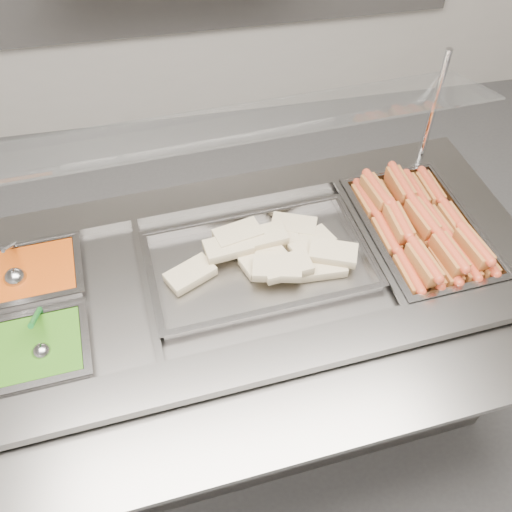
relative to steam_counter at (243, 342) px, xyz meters
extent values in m
plane|color=#4F5052|center=(0.07, -0.47, -0.43)|extent=(6.00, 6.00, 0.00)
cube|color=gray|center=(0.00, 0.00, -0.01)|extent=(1.78, 0.85, 0.84)
cube|color=gray|center=(0.03, -0.34, 0.42)|extent=(1.81, 0.27, 0.03)
cube|color=gray|center=(-0.03, 0.34, 0.42)|extent=(1.81, 0.27, 0.03)
cube|color=gray|center=(0.84, 0.07, 0.42)|extent=(0.17, 0.56, 0.03)
cube|color=black|center=(0.00, 0.00, 0.31)|extent=(1.60, 0.67, 0.02)
cube|color=gray|center=(0.41, 0.03, 0.43)|extent=(0.06, 0.55, 0.01)
cube|color=gray|center=(-0.29, -0.02, 0.43)|extent=(0.06, 0.55, 0.01)
cube|color=gray|center=(0.04, -0.49, 0.39)|extent=(1.74, 0.37, 0.02)
cylinder|color=silver|center=(0.72, 0.37, 0.65)|extent=(0.02, 0.02, 0.42)
cube|color=silver|center=(-0.02, 0.20, 0.80)|extent=(1.60, 0.40, 0.08)
cube|color=#C0410A|center=(-0.63, 0.09, 0.40)|extent=(0.28, 0.23, 0.08)
cube|color=#216610|center=(-0.61, -0.19, 0.40)|extent=(0.28, 0.23, 0.08)
cube|color=#A55822|center=(0.49, -0.13, 0.42)|extent=(0.06, 0.15, 0.05)
cylinder|color=#BB3B21|center=(0.49, -0.13, 0.44)|extent=(0.04, 0.16, 0.03)
cube|color=#A55822|center=(0.48, 0.04, 0.41)|extent=(0.06, 0.15, 0.05)
cylinder|color=#BB3B21|center=(0.48, 0.04, 0.44)|extent=(0.04, 0.16, 0.03)
cube|color=#A55822|center=(0.47, 0.21, 0.42)|extent=(0.06, 0.15, 0.05)
cylinder|color=#BB3B21|center=(0.47, 0.21, 0.44)|extent=(0.04, 0.16, 0.03)
cube|color=#A55822|center=(0.55, -0.13, 0.42)|extent=(0.06, 0.15, 0.05)
cylinder|color=#BB3B21|center=(0.55, -0.13, 0.44)|extent=(0.04, 0.16, 0.03)
cube|color=#A55822|center=(0.54, 0.04, 0.42)|extent=(0.06, 0.15, 0.05)
cylinder|color=#BB3B21|center=(0.54, 0.04, 0.44)|extent=(0.04, 0.16, 0.03)
cube|color=#A55822|center=(0.53, 0.21, 0.41)|extent=(0.06, 0.15, 0.05)
cylinder|color=#BB3B21|center=(0.53, 0.21, 0.44)|extent=(0.04, 0.16, 0.03)
cube|color=#A55822|center=(0.61, -0.12, 0.42)|extent=(0.06, 0.15, 0.05)
cylinder|color=#BB3B21|center=(0.61, -0.12, 0.44)|extent=(0.04, 0.16, 0.03)
cube|color=#A55822|center=(0.60, 0.05, 0.41)|extent=(0.06, 0.15, 0.05)
cylinder|color=#BB3B21|center=(0.60, 0.05, 0.44)|extent=(0.05, 0.16, 0.03)
cube|color=#A55822|center=(0.59, 0.21, 0.42)|extent=(0.06, 0.15, 0.05)
cylinder|color=#BB3B21|center=(0.59, 0.21, 0.44)|extent=(0.04, 0.16, 0.03)
cube|color=#A55822|center=(0.67, -0.12, 0.42)|extent=(0.06, 0.15, 0.05)
cylinder|color=#BB3B21|center=(0.67, -0.12, 0.44)|extent=(0.04, 0.16, 0.03)
cube|color=#A55822|center=(0.66, 0.05, 0.42)|extent=(0.07, 0.15, 0.05)
cylinder|color=#BB3B21|center=(0.66, 0.05, 0.44)|extent=(0.05, 0.16, 0.03)
cube|color=#A55822|center=(0.65, 0.22, 0.42)|extent=(0.06, 0.15, 0.05)
cylinder|color=#BB3B21|center=(0.65, 0.22, 0.44)|extent=(0.04, 0.16, 0.03)
cube|color=#A55822|center=(0.73, -0.11, 0.42)|extent=(0.07, 0.15, 0.05)
cylinder|color=#BB3B21|center=(0.73, -0.11, 0.44)|extent=(0.05, 0.16, 0.03)
cube|color=#A55822|center=(0.72, 0.06, 0.42)|extent=(0.06, 0.15, 0.05)
cylinder|color=#BB3B21|center=(0.72, 0.06, 0.44)|extent=(0.04, 0.16, 0.03)
cube|color=#A55822|center=(0.71, 0.22, 0.41)|extent=(0.06, 0.15, 0.05)
cylinder|color=#BB3B21|center=(0.71, 0.22, 0.44)|extent=(0.04, 0.16, 0.03)
cube|color=#A55822|center=(0.53, -0.13, 0.47)|extent=(0.07, 0.15, 0.05)
cylinder|color=#BB3B21|center=(0.53, -0.13, 0.49)|extent=(0.05, 0.16, 0.03)
cube|color=#A55822|center=(0.51, 0.04, 0.47)|extent=(0.05, 0.15, 0.05)
cylinder|color=#BB3B21|center=(0.51, 0.04, 0.49)|extent=(0.03, 0.16, 0.03)
cube|color=#A55822|center=(0.49, 0.19, 0.47)|extent=(0.07, 0.15, 0.05)
cylinder|color=#BB3B21|center=(0.49, 0.19, 0.49)|extent=(0.05, 0.16, 0.03)
cube|color=#A55822|center=(0.62, -0.11, 0.47)|extent=(0.07, 0.15, 0.05)
cylinder|color=#BB3B21|center=(0.62, -0.11, 0.49)|extent=(0.05, 0.16, 0.03)
cube|color=#A55822|center=(0.60, 0.05, 0.47)|extent=(0.07, 0.15, 0.05)
cylinder|color=#BB3B21|center=(0.60, 0.05, 0.49)|extent=(0.05, 0.16, 0.03)
cube|color=#A55822|center=(0.58, 0.21, 0.47)|extent=(0.06, 0.15, 0.05)
cylinder|color=#BB3B21|center=(0.58, 0.21, 0.49)|extent=(0.04, 0.16, 0.03)
cube|color=#A55822|center=(0.70, -0.10, 0.47)|extent=(0.07, 0.15, 0.05)
cylinder|color=#BB3B21|center=(0.70, -0.10, 0.49)|extent=(0.05, 0.16, 0.03)
cube|color=tan|center=(0.05, 0.07, 0.43)|extent=(0.15, 0.10, 0.03)
cube|color=tan|center=(0.07, 0.00, 0.43)|extent=(0.16, 0.12, 0.03)
cube|color=tan|center=(0.13, 0.09, 0.43)|extent=(0.14, 0.08, 0.03)
cube|color=tan|center=(0.20, 0.13, 0.43)|extent=(0.16, 0.13, 0.03)
cube|color=tan|center=(-0.16, -0.01, 0.43)|extent=(0.17, 0.14, 0.03)
cube|color=tan|center=(0.23, 0.05, 0.42)|extent=(0.16, 0.13, 0.03)
cube|color=tan|center=(0.24, 0.00, 0.42)|extent=(0.15, 0.08, 0.03)
cube|color=tan|center=(0.24, -0.05, 0.43)|extent=(0.15, 0.09, 0.03)
cube|color=tan|center=(0.13, -0.06, 0.46)|extent=(0.15, 0.10, 0.03)
cube|color=tan|center=(0.10, -0.06, 0.46)|extent=(0.16, 0.11, 0.03)
cube|color=tan|center=(-0.03, 0.06, 0.45)|extent=(0.15, 0.10, 0.03)
cube|color=tan|center=(0.01, 0.10, 0.46)|extent=(0.16, 0.11, 0.03)
cube|color=tan|center=(0.28, -0.03, 0.45)|extent=(0.16, 0.13, 0.03)
cube|color=tan|center=(0.09, 0.08, 0.45)|extent=(0.15, 0.10, 0.03)
sphere|color=#A5A5AA|center=(-0.67, 0.07, 0.44)|extent=(0.07, 0.07, 0.07)
cylinder|color=#A5A5AA|center=(-0.67, 0.14, 0.49)|extent=(0.02, 0.14, 0.12)
sphere|color=#A5A5AA|center=(-0.58, -0.20, 0.43)|extent=(0.05, 0.05, 0.05)
cylinder|color=#136E25|center=(-0.58, -0.13, 0.49)|extent=(0.03, 0.13, 0.10)
camera|label=1|loc=(-0.17, -1.11, 1.75)|focal=40.00mm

